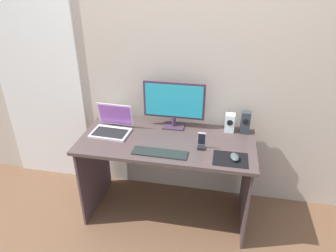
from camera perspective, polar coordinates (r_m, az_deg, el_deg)
name	(u,v)px	position (r m, az deg, el deg)	size (l,w,h in m)	color
ground_plane	(167,210)	(2.91, -0.18, -15.41)	(8.00, 8.00, 0.00)	brown
wall_back	(176,65)	(2.60, 1.45, 11.27)	(6.00, 0.04, 2.50)	#BEAFA0
door_left	(40,84)	(3.11, -22.70, 7.30)	(0.82, 0.02, 2.02)	white
desk	(167,156)	(2.54, -0.20, -5.64)	(1.40, 0.66, 0.75)	#493A39
monitor	(174,103)	(2.55, 1.11, 4.28)	(0.52, 0.14, 0.40)	#3F2D41
speaker_right	(245,122)	(2.59, 14.17, 0.67)	(0.07, 0.07, 0.19)	#2F363D
speaker_near_monitor	(230,123)	(2.59, 11.40, 0.59)	(0.08, 0.08, 0.16)	white
laptop	(112,127)	(2.59, -10.36, -0.12)	(0.32, 0.27, 0.22)	silver
fishbowl	(115,113)	(2.75, -9.82, 2.37)	(0.15, 0.15, 0.15)	silver
keyboard_external	(160,153)	(2.28, -1.55, -5.02)	(0.41, 0.11, 0.01)	black
mousepad	(230,159)	(2.26, 11.54, -6.04)	(0.25, 0.20, 0.00)	black
mouse	(235,157)	(2.25, 12.29, -5.66)	(0.06, 0.10, 0.04)	#454D51
phone_in_dock	(201,143)	(2.33, 6.23, -3.13)	(0.06, 0.06, 0.14)	black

